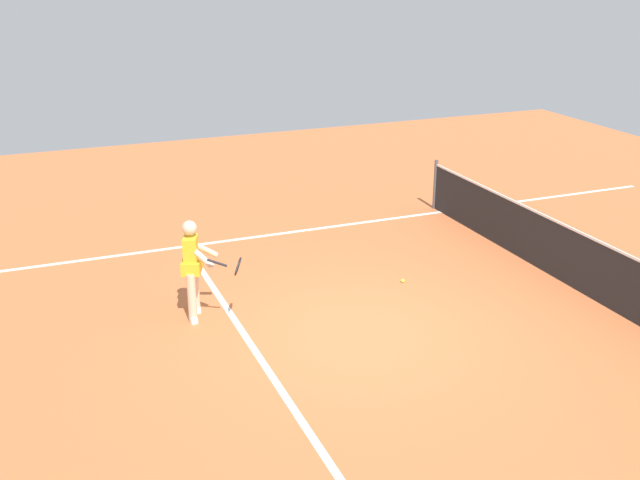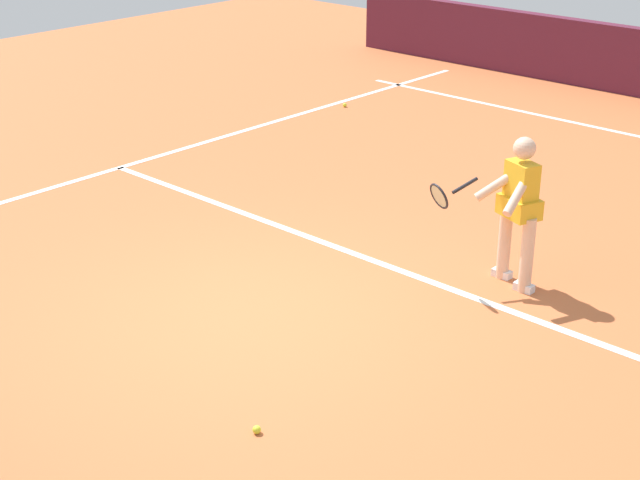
# 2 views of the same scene
# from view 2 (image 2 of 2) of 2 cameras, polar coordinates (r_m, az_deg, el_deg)

# --- Properties ---
(ground_plane) EXTENTS (26.58, 26.58, 0.00)m
(ground_plane) POSITION_cam_2_polar(r_m,az_deg,el_deg) (9.16, -3.44, -4.33)
(ground_plane) COLOR #C66638
(baseline_marking) EXTENTS (9.87, 0.10, 0.01)m
(baseline_marking) POSITION_cam_2_polar(r_m,az_deg,el_deg) (15.16, 18.05, 5.99)
(baseline_marking) COLOR white
(baseline_marking) RESTS_ON ground
(service_line_marking) EXTENTS (8.87, 0.10, 0.01)m
(service_line_marking) POSITION_cam_2_polar(r_m,az_deg,el_deg) (10.23, 3.07, -1.19)
(service_line_marking) COLOR white
(service_line_marking) RESTS_ON ground
(sideline_right_marking) EXTENTS (0.10, 18.45, 0.01)m
(sideline_right_marking) POSITION_cam_2_polar(r_m,az_deg,el_deg) (12.47, -17.83, 2.33)
(sideline_right_marking) COLOR white
(sideline_right_marking) RESTS_ON ground
(tennis_player) EXTENTS (0.99, 0.86, 1.55)m
(tennis_player) POSITION_cam_2_polar(r_m,az_deg,el_deg) (9.55, 11.63, 1.99)
(tennis_player) COLOR beige
(tennis_player) RESTS_ON ground
(tennis_ball_near) EXTENTS (0.07, 0.07, 0.07)m
(tennis_ball_near) POSITION_cam_2_polar(r_m,az_deg,el_deg) (7.45, -3.79, -11.22)
(tennis_ball_near) COLOR #D1E533
(tennis_ball_near) RESTS_ON ground
(tennis_ball_mid) EXTENTS (0.07, 0.07, 0.07)m
(tennis_ball_mid) POSITION_cam_2_polar(r_m,az_deg,el_deg) (15.91, 1.49, 8.05)
(tennis_ball_mid) COLOR #D1E533
(tennis_ball_mid) RESTS_ON ground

